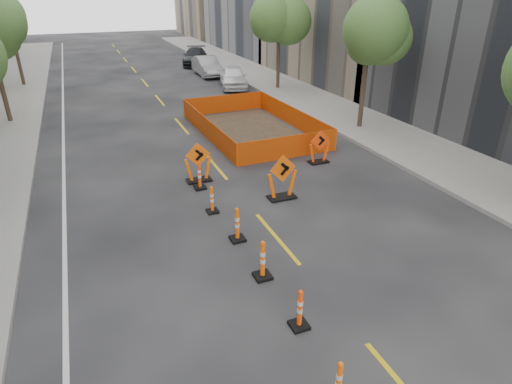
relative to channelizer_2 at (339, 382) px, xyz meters
name	(u,v)px	position (x,y,z in m)	size (l,w,h in m)	color
ground_plane	(353,328)	(1.31, 1.42, -0.48)	(140.00, 140.00, 0.00)	black
sidewalk_right	(369,126)	(10.31, 13.42, -0.40)	(4.00, 90.00, 0.15)	gray
tree_l_d	(9,20)	(-7.09, 31.42, 4.05)	(2.80, 2.80, 5.95)	#382B1E
tree_r_b	(369,37)	(9.71, 13.42, 4.05)	(2.80, 2.80, 5.95)	#382B1E
tree_r_c	(279,21)	(9.71, 23.42, 4.05)	(2.80, 2.80, 5.95)	#382B1E
channelizer_2	(339,382)	(0.00, 0.00, 0.00)	(0.38, 0.38, 0.96)	#EA5809
channelizer_3	(300,309)	(0.24, 1.91, 0.02)	(0.39, 0.39, 0.99)	#FF440A
channelizer_4	(263,260)	(0.19, 3.82, 0.07)	(0.43, 0.43, 1.09)	#F75A0A
channelizer_5	(237,224)	(0.20, 5.73, 0.05)	(0.42, 0.42, 1.06)	#EA5609
channelizer_6	(212,199)	(0.03, 7.64, -0.01)	(0.37, 0.37, 0.94)	#F65F0A
channelizer_7	(199,175)	(0.14, 9.55, 0.05)	(0.41, 0.41, 1.05)	#F5490A
chevron_sign_left	(198,162)	(0.29, 10.22, 0.29)	(1.03, 0.62, 1.54)	#EE5A0A
chevron_sign_center	(282,177)	(2.57, 7.71, 0.34)	(1.08, 0.65, 1.63)	#EA5409
chevron_sign_right	(319,147)	(5.42, 10.12, 0.23)	(0.95, 0.57, 1.42)	#FF400A
safety_fence	(251,122)	(4.37, 15.09, 0.03)	(4.74, 8.07, 1.01)	#FF5F0D
parked_car_near	(233,77)	(7.01, 25.25, 0.28)	(1.78, 4.42, 1.51)	white
parked_car_mid	(207,66)	(6.56, 30.35, 0.27)	(1.59, 4.57, 1.51)	#95959A
parked_car_far	(195,57)	(7.02, 35.78, 0.26)	(2.07, 5.10, 1.48)	black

